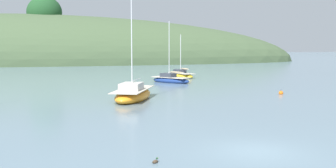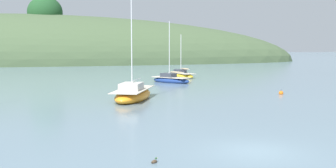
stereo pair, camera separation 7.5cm
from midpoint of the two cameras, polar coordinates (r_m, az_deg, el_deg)
ground_plane at (r=19.98m, az=11.80°, el=-8.91°), size 400.00×400.00×0.00m
far_shoreline_hill at (r=110.69m, az=-20.55°, el=2.69°), size 150.00×36.00×28.64m
sailboat_navy_dinghy at (r=53.09m, az=0.43°, el=0.60°), size 5.00×5.52×7.92m
sailboat_black_sloop at (r=37.16m, az=-4.72°, el=-1.42°), size 5.19×8.10×9.70m
sailboat_red_portside at (r=60.90m, az=1.90°, el=1.22°), size 3.44×5.77×6.41m
mooring_buoy_inner at (r=42.24m, az=15.14°, el=-1.20°), size 0.44×0.44×0.54m
duck_straggler at (r=17.73m, az=-1.75°, el=-10.48°), size 0.36×0.37×0.24m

